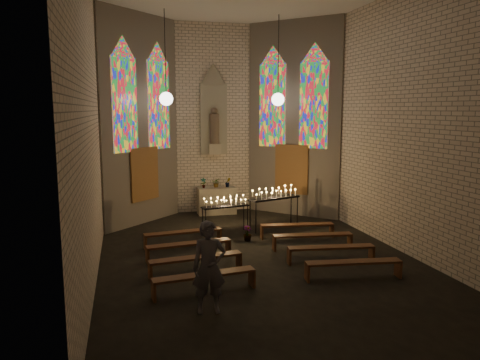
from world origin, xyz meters
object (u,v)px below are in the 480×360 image
(aisle_flower_pot, at_px, (247,233))
(visitor, at_px, (209,267))
(altar, at_px, (217,201))
(votive_stand_right, at_px, (274,195))
(votive_stand_left, at_px, (225,204))

(aisle_flower_pot, relative_size, visitor, 0.25)
(altar, height_order, visitor, visitor)
(visitor, bearing_deg, votive_stand_right, 64.54)
(altar, height_order, votive_stand_right, votive_stand_right)
(votive_stand_left, bearing_deg, votive_stand_right, -5.12)
(altar, relative_size, visitor, 0.78)
(votive_stand_right, bearing_deg, aisle_flower_pot, -154.47)
(votive_stand_left, bearing_deg, altar, 73.54)
(votive_stand_right, xyz_separation_m, visitor, (-3.18, -5.73, -0.22))
(altar, distance_m, aisle_flower_pot, 3.81)
(votive_stand_left, height_order, votive_stand_right, votive_stand_right)
(votive_stand_right, distance_m, visitor, 6.56)
(votive_stand_left, relative_size, visitor, 0.87)
(altar, bearing_deg, votive_stand_right, -62.35)
(altar, xyz_separation_m, visitor, (-1.80, -8.37, 0.39))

